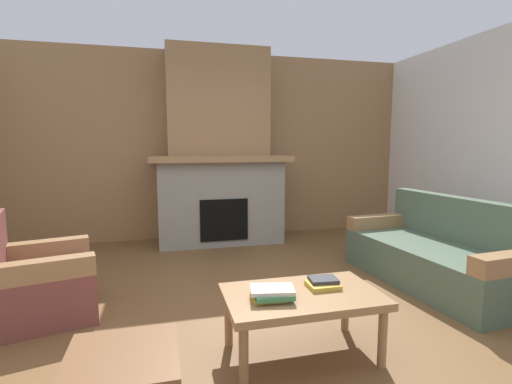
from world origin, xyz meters
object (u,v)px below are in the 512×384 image
object	(u,v)px
coffee_table	(302,301)
armchair	(34,282)
fireplace	(219,160)
couch	(438,256)

from	to	relation	value
coffee_table	armchair	bearing A→B (deg)	150.95
fireplace	couch	distance (m)	3.00
fireplace	armchair	distance (m)	2.85
armchair	coffee_table	xyz separation A→B (m)	(1.86, -1.03, 0.08)
fireplace	coffee_table	distance (m)	3.17
armchair	coffee_table	world-z (taller)	armchair
couch	coffee_table	size ratio (longest dim) A/B	1.86
fireplace	coffee_table	size ratio (longest dim) A/B	2.70
couch	armchair	size ratio (longest dim) A/B	2.02
fireplace	couch	xyz separation A→B (m)	(1.84, -2.20, -0.88)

